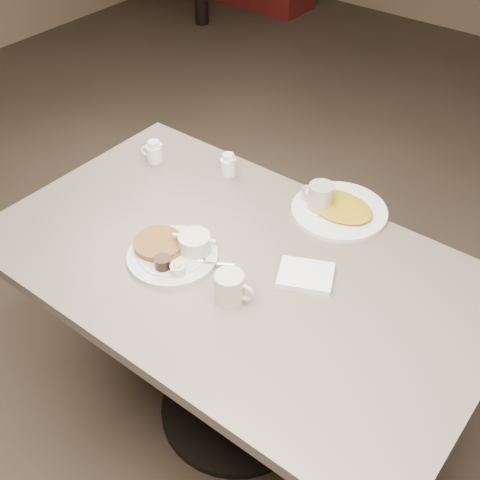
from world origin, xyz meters
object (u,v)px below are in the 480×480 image
Objects in this scene: coffee_mug_near at (230,287)px; coffee_mug_far at (320,198)px; diner_table at (236,302)px; hash_plate at (339,209)px; main_plate at (175,251)px; creamer_right at (228,165)px; creamer_left at (154,152)px.

coffee_mug_far reaches higher than coffee_mug_near.
coffee_mug_near is 0.49m from coffee_mug_far.
hash_plate is (0.12, 0.39, 0.18)m from diner_table.
creamer_right is at bearing 108.74° from main_plate.
creamer_left is 0.26× the size of hash_plate.
creamer_left reaches higher than main_plate.
diner_table is at bearing -99.35° from coffee_mug_far.
creamer_left is at bearing 140.47° from main_plate.
coffee_mug_far reaches higher than main_plate.
coffee_mug_near is at bearing -50.62° from creamer_right.
hash_plate is at bearing 27.20° from coffee_mug_far.
coffee_mug_near reaches higher than creamer_left.
creamer_left reaches higher than hash_plate.
creamer_left is (-0.65, 0.38, -0.01)m from coffee_mug_near.
creamer_left reaches higher than diner_table.
creamer_left is 0.28m from creamer_right.
coffee_mug_far is 0.35× the size of hash_plate.
coffee_mug_near is at bearing -57.16° from diner_table.
coffee_mug_near is 0.61m from creamer_right.
creamer_right is 0.24× the size of hash_plate.
creamer_right is (-0.36, -0.02, -0.01)m from coffee_mug_far.
hash_plate is (0.06, 0.03, -0.04)m from coffee_mug_far.
creamer_right is at bearing 20.83° from creamer_left.
creamer_right reaches higher than main_plate.
coffee_mug_far is 0.64m from creamer_left.
coffee_mug_far reaches higher than creamer_right.
main_plate is 0.56m from hash_plate.
coffee_mug_near reaches higher than diner_table.
coffee_mug_far is at bearing 2.50° from creamer_right.
main_plate is at bearing -149.34° from diner_table.
creamer_left is at bearing 156.63° from diner_table.
coffee_mug_far is 0.37m from creamer_right.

